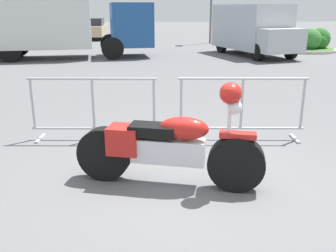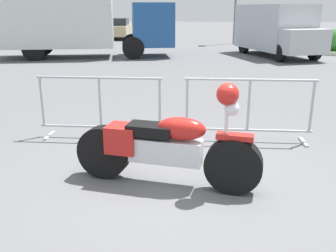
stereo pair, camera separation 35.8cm
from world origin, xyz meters
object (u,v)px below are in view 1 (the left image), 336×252
object	(u,v)px
crowd_barrier_near	(93,108)
parked_car_maroon	(5,29)
pedestrian	(52,32)
box_truck	(53,20)
crowd_barrier_far	(242,108)
parked_car_tan	(92,29)
motorcycle	(168,146)
delivery_van	(253,28)
parked_car_green	(49,29)

from	to	relation	value
crowd_barrier_near	parked_car_maroon	world-z (taller)	parked_car_maroon
crowd_barrier_near	pedestrian	size ratio (longest dim) A/B	1.26
box_truck	parked_car_maroon	world-z (taller)	box_truck
crowd_barrier_far	parked_car_tan	distance (m)	22.75
pedestrian	box_truck	bearing A→B (deg)	-156.02
motorcycle	crowd_barrier_far	size ratio (longest dim) A/B	1.11
crowd_barrier_far	delivery_van	size ratio (longest dim) A/B	0.40
box_truck	parked_car_green	distance (m)	11.42
delivery_van	crowd_barrier_near	bearing A→B (deg)	-43.23
delivery_van	parked_car_tan	bearing A→B (deg)	-155.58
box_truck	delivery_van	world-z (taller)	box_truck
box_truck	parked_car_tan	bearing A→B (deg)	81.41
motorcycle	parked_car_tan	size ratio (longest dim) A/B	0.54
motorcycle	pedestrian	bearing A→B (deg)	121.84
crowd_barrier_near	parked_car_maroon	size ratio (longest dim) A/B	0.49
crowd_barrier_near	crowd_barrier_far	world-z (taller)	same
motorcycle	pedestrian	size ratio (longest dim) A/B	1.40
box_truck	parked_car_maroon	size ratio (longest dim) A/B	1.85
crowd_barrier_near	delivery_van	distance (m)	13.14
crowd_barrier_far	parked_car_tan	xyz separation A→B (m)	(-6.59, 21.77, 0.19)
motorcycle	crowd_barrier_near	distance (m)	2.10
crowd_barrier_far	parked_car_green	size ratio (longest dim) A/B	0.48
delivery_van	parked_car_tan	xyz separation A→B (m)	(-9.40, 9.76, -0.50)
parked_car_maroon	parked_car_tan	size ratio (longest dim) A/B	0.98
motorcycle	parked_car_green	xyz separation A→B (m)	(-8.46, 23.43, 0.23)
box_truck	delivery_van	distance (m)	9.07
box_truck	parked_car_maroon	distance (m)	12.69
parked_car_maroon	parked_car_tan	distance (m)	6.22
motorcycle	crowd_barrier_near	world-z (taller)	motorcycle
delivery_van	parked_car_tan	distance (m)	13.55
box_truck	pedestrian	world-z (taller)	box_truck
crowd_barrier_far	parked_car_green	bearing A→B (deg)	114.05
box_truck	pedestrian	distance (m)	4.41
motorcycle	delivery_van	distance (m)	14.31
motorcycle	crowd_barrier_near	size ratio (longest dim) A/B	1.11
parked_car_tan	pedestrian	size ratio (longest dim) A/B	2.61
motorcycle	crowd_barrier_far	xyz separation A→B (m)	(1.24, 1.70, 0.04)
delivery_van	parked_car_maroon	xyz separation A→B (m)	(-15.61, 9.67, -0.52)
motorcycle	pedestrian	distance (m)	17.88
parked_car_maroon	parked_car_green	world-z (taller)	parked_car_green
parked_car_maroon	pedestrian	size ratio (longest dim) A/B	2.56
parked_car_tan	crowd_barrier_far	bearing A→B (deg)	-167.16
box_truck	parked_car_tan	world-z (taller)	box_truck
crowd_barrier_near	crowd_barrier_far	xyz separation A→B (m)	(2.48, 0.00, 0.00)
parked_car_tan	crowd_barrier_near	bearing A→B (deg)	-173.31
motorcycle	parked_car_tan	distance (m)	24.07
parked_car_tan	pedestrian	xyz separation A→B (m)	(-0.89, -6.71, 0.18)
crowd_barrier_near	delivery_van	world-z (taller)	delivery_van
delivery_van	parked_car_tan	world-z (taller)	delivery_van
pedestrian	crowd_barrier_far	bearing A→B (deg)	-146.89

